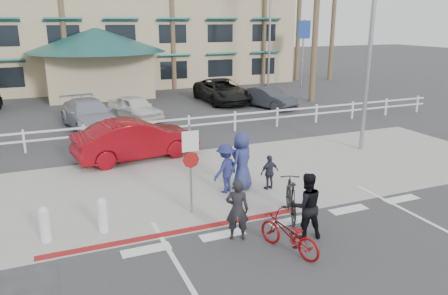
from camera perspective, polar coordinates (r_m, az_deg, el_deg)
name	(u,v)px	position (r m, az deg, el deg)	size (l,w,h in m)	color
ground	(301,231)	(11.88, 10.06, -10.71)	(140.00, 140.00, 0.00)	#333335
bike_path	(350,269)	(10.48, 16.16, -15.05)	(12.00, 16.00, 0.01)	#333335
sidewalk_plaza	(232,177)	(15.50, 1.08, -3.82)	(22.00, 7.00, 0.01)	gray
cross_street	(195,147)	(19.05, -3.80, 0.01)	(40.00, 5.00, 0.01)	#333335
parking_lot	(145,108)	(27.96, -10.25, 5.06)	(50.00, 16.00, 0.01)	#333335
curb_red	(179,232)	(11.70, -5.95, -10.90)	(7.00, 0.25, 0.02)	maroon
rail_fence	(191,126)	(20.91, -4.34, 2.88)	(29.40, 0.16, 1.00)	silver
building	(131,16)	(40.58, -12.11, 16.42)	(28.00, 16.00, 11.30)	tan
sign_post	(191,165)	(12.22, -4.39, -2.33)	(0.50, 0.10, 2.90)	gray
bollard_0	(103,215)	(11.90, -15.58, -8.49)	(0.26, 0.26, 0.95)	silver
bollard_1	(45,224)	(11.85, -22.37, -9.28)	(0.26, 0.26, 0.95)	silver
streetlight_0	(371,42)	(18.96, 18.60, 12.95)	(0.60, 2.00, 9.00)	gray
streetlight_1	(270,27)	(37.38, 6.01, 15.34)	(0.60, 2.00, 9.50)	gray
info_sign	(303,52)	(36.77, 10.24, 12.12)	(1.20, 0.16, 5.60)	navy
palm_5	(172,4)	(35.24, -6.84, 18.11)	(4.00, 4.00, 13.00)	#1F4C1D
palm_9	(334,6)	(42.01, 14.20, 17.44)	(4.00, 4.00, 13.00)	#1F4C1D
bike_red	(289,234)	(10.64, 8.46, -11.17)	(0.62, 1.77, 0.93)	maroon
rider_red	(237,210)	(10.99, 1.74, -8.12)	(0.59, 0.38, 1.61)	black
bike_black	(291,198)	(12.40, 8.75, -6.52)	(0.54, 1.90, 1.14)	black
rider_black	(306,206)	(11.24, 10.68, -7.47)	(0.84, 0.66, 1.73)	black
pedestrian_a	(226,168)	(13.91, 0.20, -2.76)	(1.03, 0.59, 1.60)	navy
pedestrian_child	(270,172)	(14.28, 5.97, -3.25)	(0.68, 0.28, 1.17)	#2A2A37
pedestrian_b	(242,161)	(14.13, 2.36, -1.76)	(0.94, 0.61, 1.93)	navy
car_white_sedan	(136,139)	(17.62, -11.41, 1.04)	(1.69, 4.84, 1.59)	maroon
lot_car_1	(89,115)	(23.20, -17.20, 4.13)	(2.06, 5.06, 1.47)	#8C909E
lot_car_2	(135,108)	(24.56, -11.53, 5.05)	(1.60, 3.98, 1.36)	silver
lot_car_3	(268,98)	(27.77, 5.78, 6.50)	(1.36, 3.91, 1.29)	#292D33
lot_car_5	(222,91)	(29.47, -0.25, 7.41)	(2.57, 5.57, 1.55)	black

